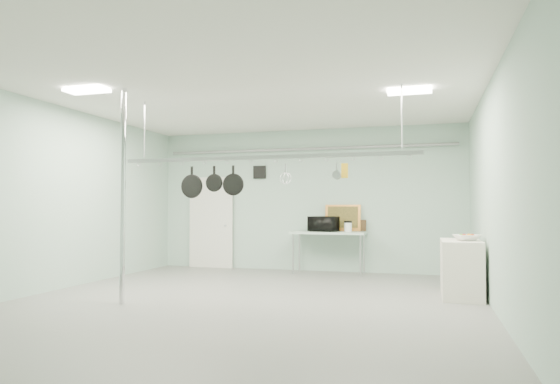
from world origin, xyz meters
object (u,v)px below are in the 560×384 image
(side_cabinet, at_px, (461,268))
(skillet_mid, at_px, (214,178))
(skillet_right, at_px, (233,180))
(chrome_pole, at_px, (123,195))
(fruit_bowl, at_px, (467,238))
(microwave, at_px, (324,224))
(coffee_canister, at_px, (348,227))
(prep_table, at_px, (329,235))
(skillet_left, at_px, (192,182))
(pot_rack, at_px, (263,155))

(side_cabinet, height_order, skillet_mid, skillet_mid)
(side_cabinet, height_order, skillet_right, skillet_right)
(chrome_pole, relative_size, fruit_bowl, 8.18)
(chrome_pole, bearing_deg, fruit_bowl, 20.70)
(microwave, height_order, coffee_canister, microwave)
(microwave, bearing_deg, coffee_canister, -160.50)
(skillet_mid, bearing_deg, coffee_canister, 61.76)
(prep_table, distance_m, skillet_mid, 3.68)
(skillet_left, distance_m, skillet_right, 0.72)
(fruit_bowl, bearing_deg, microwave, 139.64)
(skillet_right, bearing_deg, pot_rack, -2.40)
(pot_rack, distance_m, microwave, 3.50)
(side_cabinet, distance_m, skillet_left, 4.53)
(pot_rack, xyz_separation_m, microwave, (0.30, 3.29, -1.16))
(pot_rack, bearing_deg, skillet_right, 180.00)
(chrome_pole, distance_m, microwave, 4.76)
(skillet_left, bearing_deg, fruit_bowl, 15.15)
(prep_table, xyz_separation_m, skillet_left, (-1.62, -3.30, 1.00))
(microwave, bearing_deg, pot_rack, 101.47)
(chrome_pole, distance_m, skillet_left, 1.15)
(side_cabinet, xyz_separation_m, skillet_right, (-3.45, -1.10, 1.41))
(coffee_canister, distance_m, fruit_bowl, 3.23)
(microwave, distance_m, skillet_right, 3.47)
(pot_rack, height_order, coffee_canister, pot_rack)
(skillet_left, xyz_separation_m, skillet_mid, (0.39, 0.00, 0.05))
(side_cabinet, relative_size, skillet_right, 2.62)
(microwave, bearing_deg, skillet_left, 81.83)
(pot_rack, bearing_deg, prep_table, 83.09)
(chrome_pole, relative_size, skillet_mid, 8.02)
(fruit_bowl, bearing_deg, chrome_pole, -159.30)
(prep_table, bearing_deg, coffee_canister, 1.75)
(side_cabinet, distance_m, fruit_bowl, 0.52)
(side_cabinet, bearing_deg, skillet_mid, -163.77)
(prep_table, height_order, pot_rack, pot_rack)
(prep_table, distance_m, coffee_canister, 0.45)
(skillet_left, bearing_deg, skillet_mid, 2.39)
(chrome_pole, height_order, skillet_right, chrome_pole)
(skillet_right, bearing_deg, prep_table, 72.31)
(skillet_mid, bearing_deg, side_cabinet, 14.44)
(chrome_pole, height_order, prep_table, chrome_pole)
(pot_rack, xyz_separation_m, fruit_bowl, (3.03, 0.96, -1.28))
(chrome_pole, height_order, skillet_left, chrome_pole)
(chrome_pole, relative_size, side_cabinet, 2.67)
(skillet_mid, bearing_deg, pot_rack, -1.79)
(chrome_pole, xyz_separation_m, pot_rack, (1.90, 0.90, 0.63))
(fruit_bowl, bearing_deg, side_cabinet, 119.98)
(skillet_left, relative_size, skillet_right, 1.10)
(fruit_bowl, bearing_deg, skillet_right, -164.76)
(coffee_canister, relative_size, skillet_mid, 0.49)
(microwave, relative_size, fruit_bowl, 1.50)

